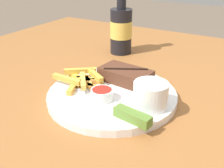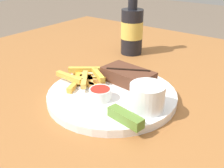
# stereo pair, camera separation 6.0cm
# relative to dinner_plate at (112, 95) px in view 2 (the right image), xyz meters

# --- Properties ---
(dining_table) EXTENTS (1.33, 1.30, 0.74)m
(dining_table) POSITION_rel_dinner_plate_xyz_m (0.00, 0.00, -0.08)
(dining_table) COLOR #935B2D
(dining_table) RESTS_ON ground_plane
(dinner_plate) EXTENTS (0.30, 0.30, 0.02)m
(dinner_plate) POSITION_rel_dinner_plate_xyz_m (0.00, 0.00, 0.00)
(dinner_plate) COLOR white
(dinner_plate) RESTS_ON dining_table
(steak_portion) EXTENTS (0.13, 0.08, 0.03)m
(steak_portion) POSITION_rel_dinner_plate_xyz_m (0.00, 0.07, 0.03)
(steak_portion) COLOR #512D1E
(steak_portion) RESTS_ON dinner_plate
(fries_pile) EXTENTS (0.14, 0.13, 0.02)m
(fries_pile) POSITION_rel_dinner_plate_xyz_m (-0.08, -0.00, 0.02)
(fries_pile) COLOR gold
(fries_pile) RESTS_ON dinner_plate
(coleslaw_cup) EXTENTS (0.07, 0.07, 0.06)m
(coleslaw_cup) POSITION_rel_dinner_plate_xyz_m (0.10, -0.02, 0.04)
(coleslaw_cup) COLOR white
(coleslaw_cup) RESTS_ON dinner_plate
(dipping_sauce_cup) EXTENTS (0.05, 0.05, 0.02)m
(dipping_sauce_cup) POSITION_rel_dinner_plate_xyz_m (0.00, -0.04, 0.02)
(dipping_sauce_cup) COLOR silver
(dipping_sauce_cup) RESTS_ON dinner_plate
(pickle_spear) EXTENTS (0.08, 0.03, 0.02)m
(pickle_spear) POSITION_rel_dinner_plate_xyz_m (0.09, -0.08, 0.02)
(pickle_spear) COLOR #567A2D
(pickle_spear) RESTS_ON dinner_plate
(fork_utensil) EXTENTS (0.13, 0.07, 0.00)m
(fork_utensil) POSITION_rel_dinner_plate_xyz_m (-0.07, -0.03, 0.01)
(fork_utensil) COLOR #B7B7BC
(fork_utensil) RESTS_ON dinner_plate
(beer_bottle) EXTENTS (0.07, 0.07, 0.24)m
(beer_bottle) POSITION_rel_dinner_plate_xyz_m (-0.14, 0.29, 0.08)
(beer_bottle) COLOR black
(beer_bottle) RESTS_ON dining_table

